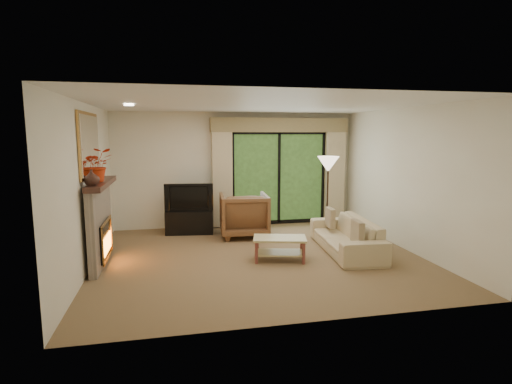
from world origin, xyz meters
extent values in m
plane|color=olive|center=(0.00, 0.00, 0.00)|extent=(5.50, 5.50, 0.00)
plane|color=white|center=(0.00, 0.00, 2.60)|extent=(5.50, 5.50, 0.00)
plane|color=white|center=(0.00, 2.50, 1.30)|extent=(5.00, 0.00, 5.00)
plane|color=white|center=(0.00, -2.50, 1.30)|extent=(5.00, 0.00, 5.00)
plane|color=white|center=(-2.75, 0.00, 1.30)|extent=(0.00, 5.00, 5.00)
plane|color=white|center=(2.75, 0.00, 1.30)|extent=(0.00, 5.00, 5.00)
cube|color=beige|center=(-0.35, 2.34, 1.20)|extent=(0.45, 0.18, 2.35)
cube|color=beige|center=(2.35, 2.34, 1.20)|extent=(0.45, 0.18, 2.35)
cube|color=#928055|center=(1.00, 2.36, 2.32)|extent=(3.20, 0.24, 0.32)
cube|color=black|center=(-1.11, 1.95, 0.25)|extent=(1.05, 0.57, 0.50)
imported|color=black|center=(-1.11, 1.95, 0.80)|extent=(1.03, 0.26, 0.59)
imported|color=brown|center=(-0.01, 1.48, 0.45)|extent=(1.03, 1.06, 0.91)
imported|color=#C9B388|center=(1.61, 0.00, 0.30)|extent=(0.98, 2.11, 0.60)
cube|color=#4F2C23|center=(1.54, -0.59, 0.51)|extent=(0.13, 0.38, 0.38)
cube|color=#4F2C23|center=(1.54, 0.59, 0.51)|extent=(0.13, 0.38, 0.37)
imported|color=#3F241C|center=(-2.61, -0.36, 1.49)|extent=(0.24, 0.24, 0.24)
imported|color=red|center=(-2.61, 0.11, 1.64)|extent=(0.56, 0.52, 0.53)
camera|label=1|loc=(-1.44, -6.56, 2.13)|focal=28.00mm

